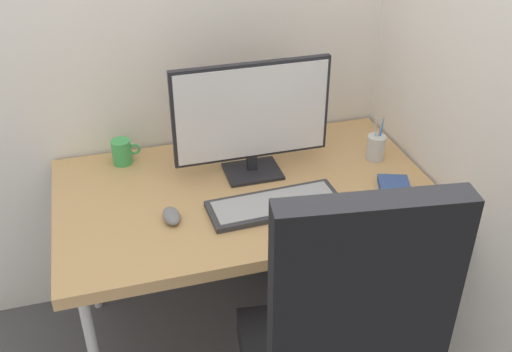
# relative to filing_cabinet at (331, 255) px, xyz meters

# --- Properties ---
(ground_plane) EXTENTS (8.00, 8.00, 0.00)m
(ground_plane) POSITION_rel_filing_cabinet_xyz_m (-0.38, -0.04, -0.29)
(ground_plane) COLOR #4C4C51
(desk) EXTENTS (1.36, 0.81, 0.72)m
(desk) POSITION_rel_filing_cabinet_xyz_m (-0.38, -0.04, 0.39)
(desk) COLOR tan
(desk) RESTS_ON ground_plane
(filing_cabinet) EXTENTS (0.40, 0.49, 0.58)m
(filing_cabinet) POSITION_rel_filing_cabinet_xyz_m (0.00, 0.00, 0.00)
(filing_cabinet) COLOR #9EA0A5
(filing_cabinet) RESTS_ON ground_plane
(monitor) EXTENTS (0.58, 0.16, 0.44)m
(monitor) POSITION_rel_filing_cabinet_xyz_m (-0.33, 0.06, 0.67)
(monitor) COLOR black
(monitor) RESTS_ON desk
(keyboard) EXTENTS (0.47, 0.19, 0.02)m
(keyboard) POSITION_rel_filing_cabinet_xyz_m (-0.31, -0.19, 0.44)
(keyboard) COLOR #333338
(keyboard) RESTS_ON desk
(mouse) EXTENTS (0.06, 0.10, 0.04)m
(mouse) POSITION_rel_filing_cabinet_xyz_m (-0.67, -0.16, 0.45)
(mouse) COLOR slate
(mouse) RESTS_ON desk
(pen_holder) EXTENTS (0.07, 0.07, 0.18)m
(pen_holder) POSITION_rel_filing_cabinet_xyz_m (0.17, 0.03, 0.48)
(pen_holder) COLOR silver
(pen_holder) RESTS_ON desk
(notebook) EXTENTS (0.15, 0.18, 0.03)m
(notebook) POSITION_rel_filing_cabinet_xyz_m (0.13, -0.21, 0.45)
(notebook) COLOR #334C8C
(notebook) RESTS_ON desk
(coffee_mug) EXTENTS (0.11, 0.07, 0.10)m
(coffee_mug) POSITION_rel_filing_cabinet_xyz_m (-0.79, 0.26, 0.48)
(coffee_mug) COLOR #3FAD59
(coffee_mug) RESTS_ON desk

